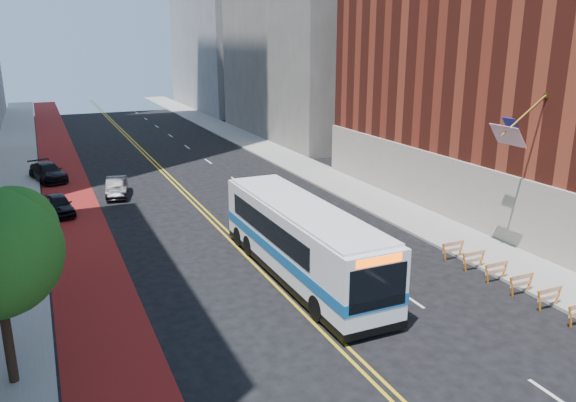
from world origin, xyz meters
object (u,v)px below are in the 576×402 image
Objects in this scene: transit_bus at (300,239)px; car_b at (117,187)px; car_a at (58,205)px; car_c at (48,172)px.

transit_bus is 3.19× the size of car_b.
car_b is at bearing 27.47° from car_a.
transit_bus is 3.36× the size of car_a.
car_b is at bearing -73.22° from car_c.
car_b reaches higher than car_a.
transit_bus is 2.69× the size of car_c.
car_c is at bearing 112.12° from transit_bus.
car_b is at bearing 107.90° from transit_bus.
transit_bus is at bearing -65.31° from car_a.
transit_bus is 19.71m from car_b.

